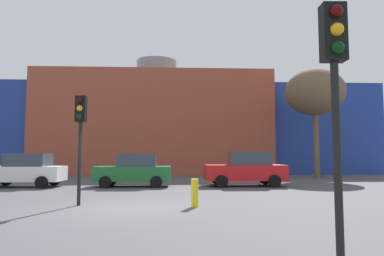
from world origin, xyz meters
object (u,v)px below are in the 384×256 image
object	(u,v)px
bare_tree_0	(315,93)
traffic_light_near_right	(335,72)
parked_car_2	(134,170)
traffic_light_island	(80,124)
parked_car_1	(25,170)
parked_car_3	(246,169)
bollard_yellow_0	(195,193)

from	to	relation	value
bare_tree_0	traffic_light_near_right	bearing A→B (deg)	-112.03
parked_car_2	traffic_light_near_right	world-z (taller)	traffic_light_near_right
bare_tree_0	traffic_light_island	bearing A→B (deg)	-136.50
parked_car_1	parked_car_2	distance (m)	5.78
traffic_light_near_right	parked_car_3	bearing A→B (deg)	176.02
traffic_light_island	bare_tree_0	bearing A→B (deg)	136.48
bare_tree_0	parked_car_3	bearing A→B (deg)	-136.82
bare_tree_0	bollard_yellow_0	distance (m)	17.66
traffic_light_island	bollard_yellow_0	bearing A→B (deg)	85.78
parked_car_3	traffic_light_near_right	world-z (taller)	traffic_light_near_right
bollard_yellow_0	traffic_light_near_right	bearing A→B (deg)	-73.90
parked_car_3	traffic_light_near_right	xyz separation A→B (m)	(-1.39, -13.53, 2.03)
parked_car_3	bare_tree_0	world-z (taller)	bare_tree_0
traffic_light_near_right	traffic_light_island	bearing A→B (deg)	-137.90
parked_car_1	parked_car_3	size ratio (longest dim) A/B	0.95
parked_car_3	bollard_yellow_0	bearing A→B (deg)	66.35
bare_tree_0	bollard_yellow_0	bearing A→B (deg)	-125.98
parked_car_1	bollard_yellow_0	bearing A→B (deg)	139.92
parked_car_3	traffic_light_island	bearing A→B (deg)	43.79
parked_car_3	traffic_light_island	xyz separation A→B (m)	(-7.09, -6.79, 1.82)
traffic_light_island	bollard_yellow_0	size ratio (longest dim) A/B	4.10
traffic_light_island	bare_tree_0	xyz separation A→B (m)	(13.68, 12.98, 3.62)
parked_car_1	parked_car_2	xyz separation A→B (m)	(5.78, -0.00, -0.01)
parked_car_2	traffic_light_near_right	distance (m)	14.47
parked_car_1	traffic_light_island	distance (m)	8.50
traffic_light_near_right	traffic_light_island	world-z (taller)	traffic_light_near_right
parked_car_1	bare_tree_0	bearing A→B (deg)	-161.46
parked_car_1	parked_car_2	world-z (taller)	parked_car_1
traffic_light_near_right	traffic_light_island	distance (m)	8.83
parked_car_3	traffic_light_near_right	size ratio (longest dim) A/B	1.07
parked_car_2	bollard_yellow_0	size ratio (longest dim) A/B	4.44
parked_car_3	bollard_yellow_0	world-z (taller)	parked_car_3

